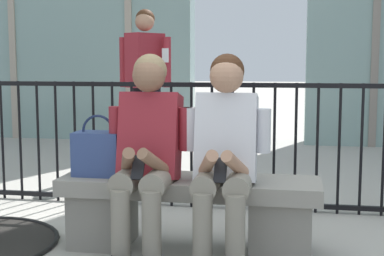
% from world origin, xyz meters
% --- Properties ---
extents(ground_plane, '(60.00, 60.00, 0.00)m').
position_xyz_m(ground_plane, '(0.00, 0.00, 0.00)').
color(ground_plane, '#B2ADA3').
extents(stone_bench, '(1.60, 0.44, 0.45)m').
position_xyz_m(stone_bench, '(0.00, 0.00, 0.27)').
color(stone_bench, gray).
rests_on(stone_bench, ground).
extents(seated_person_with_phone, '(0.52, 0.66, 1.21)m').
position_xyz_m(seated_person_with_phone, '(-0.23, -0.13, 0.65)').
color(seated_person_with_phone, gray).
rests_on(seated_person_with_phone, ground).
extents(seated_person_companion, '(0.52, 0.66, 1.21)m').
position_xyz_m(seated_person_companion, '(0.23, -0.13, 0.65)').
color(seated_person_companion, gray).
rests_on(seated_person_companion, ground).
extents(handbag_on_bench, '(0.30, 0.19, 0.39)m').
position_xyz_m(handbag_on_bench, '(-0.58, -0.01, 0.59)').
color(handbag_on_bench, '#33477F').
rests_on(handbag_on_bench, stone_bench).
extents(bystander_at_railing, '(0.55, 0.44, 1.71)m').
position_xyz_m(bystander_at_railing, '(-0.90, 2.34, 1.00)').
color(bystander_at_railing, black).
rests_on(bystander_at_railing, ground).
extents(plaza_railing, '(8.18, 0.04, 1.00)m').
position_xyz_m(plaza_railing, '(-0.00, 0.99, 0.51)').
color(plaza_railing, black).
rests_on(plaza_railing, ground).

